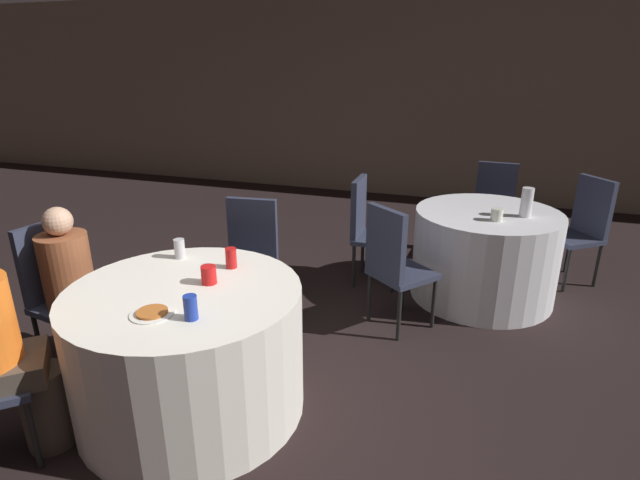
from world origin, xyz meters
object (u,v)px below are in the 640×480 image
person_floral_shirt (79,293)px  soda_can_silver (180,249)px  chair_far_north (494,203)px  pizza_plate_near (152,313)px  chair_near_north (250,253)px  soda_can_blue (191,308)px  chair_far_northeast (583,223)px  soda_can_red (232,258)px  table_near (189,350)px  table_far (484,255)px  chair_far_west (367,223)px  bottle_far (527,202)px  chair_near_west (60,284)px  chair_far_southwest (393,260)px

person_floral_shirt → soda_can_silver: person_floral_shirt is taller
chair_far_north → pizza_plate_near: bearing=67.4°
chair_near_north → soda_can_blue: chair_near_north is taller
chair_far_northeast → soda_can_red: 3.21m
table_near → chair_far_northeast: chair_far_northeast is taller
table_far → chair_far_northeast: chair_far_northeast is taller
chair_far_west → bottle_far: bottle_far is taller
bottle_far → person_floral_shirt: bearing=-145.3°
soda_can_silver → table_far: bearing=42.3°
chair_far_west → chair_far_north: bearing=133.2°
soda_can_blue → chair_near_west: bearing=161.2°
chair_far_southwest → person_floral_shirt: 2.10m
table_far → chair_far_north: (0.05, 1.00, 0.18)m
table_far → bottle_far: size_ratio=5.08×
chair_near_west → soda_can_blue: (1.27, -0.43, 0.26)m
soda_can_silver → soda_can_red: 0.38m
soda_can_silver → bottle_far: bottle_far is taller
chair_near_north → person_floral_shirt: person_floral_shirt is taller
pizza_plate_near → bottle_far: 2.90m
chair_near_north → chair_far_north: 2.63m
chair_far_north → table_near: bearing=65.2°
person_floral_shirt → table_near: bearing=90.0°
soda_can_red → bottle_far: bearing=44.0°
chair_far_northeast → pizza_plate_near: bearing=104.6°
chair_far_southwest → soda_can_silver: chair_far_southwest is taller
chair_far_northeast → table_near: bearing=101.6°
soda_can_silver → soda_can_red: size_ratio=1.00×
chair_near_north → soda_can_red: 0.78m
table_near → bottle_far: 2.74m
chair_far_west → bottle_far: size_ratio=4.13×
chair_far_north → pizza_plate_near: (-1.58, -3.32, 0.20)m
table_far → chair_far_west: chair_far_west is taller
chair_far_north → pizza_plate_near: chair_far_north is taller
pizza_plate_near → soda_can_blue: bearing=5.5°
table_near → chair_near_west: size_ratio=1.35×
table_far → chair_near_north: 1.95m
person_floral_shirt → soda_can_blue: person_floral_shirt is taller
chair_near_west → chair_near_north: same height
table_near → chair_near_north: size_ratio=1.35×
table_near → soda_can_red: bearing=72.7°
table_near → chair_far_north: bearing=62.4°
chair_far_north → person_floral_shirt: size_ratio=0.88×
table_far → chair_near_west: (-2.59, -1.87, 0.18)m
chair_far_west → bottle_far: 1.31m
chair_near_west → chair_near_north: bearing=143.0°
table_far → soda_can_red: 2.25m
chair_far_northeast → soda_can_silver: size_ratio=7.79×
chair_near_west → chair_far_northeast: bearing=135.3°
chair_near_west → soda_can_red: 1.20m
table_near → soda_can_blue: soda_can_blue is taller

